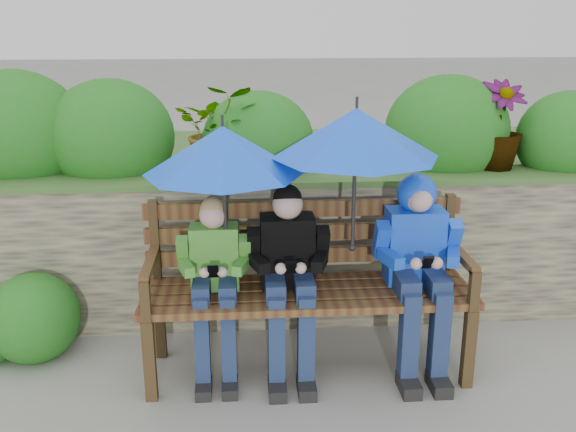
{
  "coord_description": "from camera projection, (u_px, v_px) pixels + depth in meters",
  "views": [
    {
      "loc": [
        -0.26,
        -3.38,
        2.04
      ],
      "look_at": [
        0.0,
        0.1,
        0.95
      ],
      "focal_mm": 40.0,
      "sensor_mm": 36.0,
      "label": 1
    }
  ],
  "objects": [
    {
      "name": "ground",
      "position": [
        289.0,
        372.0,
        3.84
      ],
      "size": [
        60.0,
        60.0,
        0.0
      ],
      "primitive_type": "plane",
      "color": "gray",
      "rests_on": "ground"
    },
    {
      "name": "garden_backdrop",
      "position": [
        268.0,
        203.0,
        5.21
      ],
      "size": [
        8.0,
        2.89,
        1.75
      ],
      "color": "#444038",
      "rests_on": "ground"
    },
    {
      "name": "park_bench",
      "position": [
        306.0,
        276.0,
        3.78
      ],
      "size": [
        1.91,
        0.56,
        1.01
      ],
      "color": "#3A2B16",
      "rests_on": "ground"
    },
    {
      "name": "boy_left",
      "position": [
        215.0,
        277.0,
        3.65
      ],
      "size": [
        0.42,
        0.48,
        1.07
      ],
      "color": "#407F2B",
      "rests_on": "ground"
    },
    {
      "name": "boy_middle",
      "position": [
        289.0,
        270.0,
        3.66
      ],
      "size": [
        0.47,
        0.54,
        1.13
      ],
      "color": "black",
      "rests_on": "ground"
    },
    {
      "name": "boy_right",
      "position": [
        418.0,
        256.0,
        3.71
      ],
      "size": [
        0.5,
        0.6,
        1.18
      ],
      "color": "blue",
      "rests_on": "ground"
    },
    {
      "name": "umbrella_left",
      "position": [
        223.0,
        150.0,
        3.48
      ],
      "size": [
        0.89,
        0.89,
        0.8
      ],
      "color": "blue",
      "rests_on": "ground"
    },
    {
      "name": "umbrella_right",
      "position": [
        356.0,
        133.0,
        3.45
      ],
      "size": [
        0.93,
        0.93,
        0.87
      ],
      "color": "blue",
      "rests_on": "ground"
    }
  ]
}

